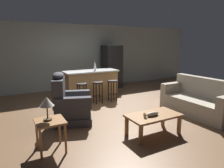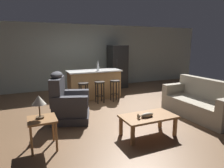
{
  "view_description": "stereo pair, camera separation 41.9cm",
  "coord_description": "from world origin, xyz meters",
  "px_view_note": "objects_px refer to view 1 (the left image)",
  "views": [
    {
      "loc": [
        -2.53,
        -4.79,
        1.84
      ],
      "look_at": [
        0.01,
        -0.1,
        0.75
      ],
      "focal_mm": 32.0,
      "sensor_mm": 36.0,
      "label": 1
    },
    {
      "loc": [
        -2.16,
        -4.98,
        1.84
      ],
      "look_at": [
        0.01,
        -0.1,
        0.75
      ],
      "focal_mm": 32.0,
      "sensor_mm": 36.0,
      "label": 2
    }
  ],
  "objects_px": {
    "table_lamp": "(47,103)",
    "kitchen_island": "(91,84)",
    "bar_stool_left": "(82,90)",
    "refrigerator": "(112,67)",
    "coffee_table": "(153,117)",
    "bar_stool_middle": "(98,88)",
    "couch": "(199,101)",
    "bottle_tall_green": "(95,67)",
    "bar_stool_right": "(113,87)",
    "recliner_near_lamp": "(69,105)",
    "fish_figurine": "(152,114)",
    "end_table": "(50,126)"
  },
  "relations": [
    {
      "from": "fish_figurine",
      "to": "bar_stool_middle",
      "type": "relative_size",
      "value": 0.5
    },
    {
      "from": "coffee_table",
      "to": "bar_stool_left",
      "type": "distance_m",
      "value": 2.61
    },
    {
      "from": "bottle_tall_green",
      "to": "table_lamp",
      "type": "bearing_deg",
      "value": -127.51
    },
    {
      "from": "fish_figurine",
      "to": "bar_stool_right",
      "type": "distance_m",
      "value": 2.65
    },
    {
      "from": "fish_figurine",
      "to": "bar_stool_left",
      "type": "bearing_deg",
      "value": 101.1
    },
    {
      "from": "bottle_tall_green",
      "to": "recliner_near_lamp",
      "type": "bearing_deg",
      "value": -130.95
    },
    {
      "from": "table_lamp",
      "to": "bar_stool_right",
      "type": "xyz_separation_m",
      "value": [
        2.45,
        2.18,
        -0.4
      ]
    },
    {
      "from": "bar_stool_middle",
      "to": "bottle_tall_green",
      "type": "bearing_deg",
      "value": 74.41
    },
    {
      "from": "fish_figurine",
      "to": "bar_stool_middle",
      "type": "distance_m",
      "value": 2.59
    },
    {
      "from": "table_lamp",
      "to": "bar_stool_right",
      "type": "height_order",
      "value": "table_lamp"
    },
    {
      "from": "recliner_near_lamp",
      "to": "bar_stool_middle",
      "type": "bearing_deg",
      "value": 60.03
    },
    {
      "from": "fish_figurine",
      "to": "bottle_tall_green",
      "type": "height_order",
      "value": "bottle_tall_green"
    },
    {
      "from": "coffee_table",
      "to": "bottle_tall_green",
      "type": "distance_m",
      "value": 3.13
    },
    {
      "from": "bar_stool_left",
      "to": "bar_stool_middle",
      "type": "xyz_separation_m",
      "value": [
        0.52,
        0.0,
        0.0
      ]
    },
    {
      "from": "bar_stool_middle",
      "to": "couch",
      "type": "bearing_deg",
      "value": -47.78
    },
    {
      "from": "end_table",
      "to": "refrigerator",
      "type": "height_order",
      "value": "refrigerator"
    },
    {
      "from": "refrigerator",
      "to": "fish_figurine",
      "type": "bearing_deg",
      "value": -108.72
    },
    {
      "from": "recliner_near_lamp",
      "to": "bottle_tall_green",
      "type": "bearing_deg",
      "value": 68.12
    },
    {
      "from": "couch",
      "to": "kitchen_island",
      "type": "bearing_deg",
      "value": -56.71
    },
    {
      "from": "kitchen_island",
      "to": "refrigerator",
      "type": "bearing_deg",
      "value": 39.75
    },
    {
      "from": "coffee_table",
      "to": "bar_stool_left",
      "type": "height_order",
      "value": "bar_stool_left"
    },
    {
      "from": "end_table",
      "to": "bottle_tall_green",
      "type": "height_order",
      "value": "bottle_tall_green"
    },
    {
      "from": "refrigerator",
      "to": "bar_stool_right",
      "type": "bearing_deg",
      "value": -117.74
    },
    {
      "from": "couch",
      "to": "bar_stool_middle",
      "type": "distance_m",
      "value": 2.91
    },
    {
      "from": "coffee_table",
      "to": "recliner_near_lamp",
      "type": "distance_m",
      "value": 1.97
    },
    {
      "from": "refrigerator",
      "to": "bar_stool_middle",
      "type": "bearing_deg",
      "value": -129.05
    },
    {
      "from": "bar_stool_left",
      "to": "refrigerator",
      "type": "height_order",
      "value": "refrigerator"
    },
    {
      "from": "coffee_table",
      "to": "bar_stool_middle",
      "type": "xyz_separation_m",
      "value": [
        -0.09,
        2.53,
        0.11
      ]
    },
    {
      "from": "table_lamp",
      "to": "fish_figurine",
      "type": "bearing_deg",
      "value": -12.16
    },
    {
      "from": "end_table",
      "to": "table_lamp",
      "type": "distance_m",
      "value": 0.41
    },
    {
      "from": "fish_figurine",
      "to": "table_lamp",
      "type": "bearing_deg",
      "value": 167.84
    },
    {
      "from": "couch",
      "to": "table_lamp",
      "type": "height_order",
      "value": "table_lamp"
    },
    {
      "from": "bar_stool_left",
      "to": "bottle_tall_green",
      "type": "distance_m",
      "value": 1.03
    },
    {
      "from": "kitchen_island",
      "to": "bar_stool_right",
      "type": "bearing_deg",
      "value": -52.67
    },
    {
      "from": "bar_stool_left",
      "to": "bottle_tall_green",
      "type": "height_order",
      "value": "bottle_tall_green"
    },
    {
      "from": "recliner_near_lamp",
      "to": "refrigerator",
      "type": "distance_m",
      "value": 3.99
    },
    {
      "from": "bar_stool_right",
      "to": "fish_figurine",
      "type": "bearing_deg",
      "value": -101.68
    },
    {
      "from": "coffee_table",
      "to": "recliner_near_lamp",
      "type": "bearing_deg",
      "value": 131.71
    },
    {
      "from": "end_table",
      "to": "coffee_table",
      "type": "bearing_deg",
      "value": -9.22
    },
    {
      "from": "table_lamp",
      "to": "coffee_table",
      "type": "bearing_deg",
      "value": -9.93
    },
    {
      "from": "kitchen_island",
      "to": "bar_stool_middle",
      "type": "bearing_deg",
      "value": -93.79
    },
    {
      "from": "recliner_near_lamp",
      "to": "kitchen_island",
      "type": "xyz_separation_m",
      "value": [
        1.26,
        1.69,
        0.06
      ]
    },
    {
      "from": "bar_stool_right",
      "to": "refrigerator",
      "type": "distance_m",
      "value": 2.11
    },
    {
      "from": "bottle_tall_green",
      "to": "bar_stool_left",
      "type": "bearing_deg",
      "value": -142.37
    },
    {
      "from": "table_lamp",
      "to": "kitchen_island",
      "type": "relative_size",
      "value": 0.23
    },
    {
      "from": "end_table",
      "to": "table_lamp",
      "type": "height_order",
      "value": "table_lamp"
    },
    {
      "from": "bar_stool_right",
      "to": "bar_stool_left",
      "type": "bearing_deg",
      "value": 180.0
    },
    {
      "from": "bar_stool_right",
      "to": "couch",
      "type": "bearing_deg",
      "value": -56.38
    },
    {
      "from": "recliner_near_lamp",
      "to": "bar_stool_right",
      "type": "relative_size",
      "value": 1.76
    },
    {
      "from": "table_lamp",
      "to": "kitchen_island",
      "type": "height_order",
      "value": "table_lamp"
    }
  ]
}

